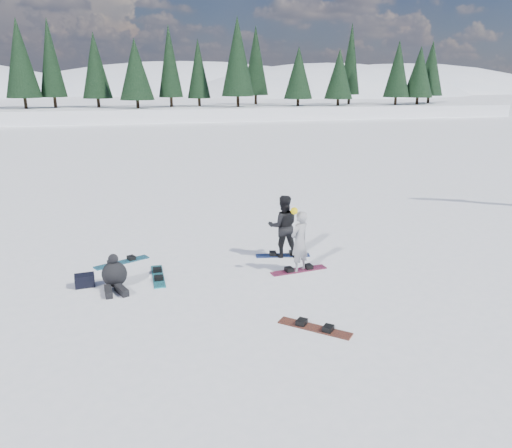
{
  "coord_description": "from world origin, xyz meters",
  "views": [
    {
      "loc": [
        -5.27,
        -10.01,
        4.73
      ],
      "look_at": [
        -2.14,
        2.14,
        1.1
      ],
      "focal_mm": 35.0,
      "sensor_mm": 36.0,
      "label": 1
    }
  ],
  "objects_px": {
    "snowboard_loose_a": "(158,276)",
    "seated_rider": "(114,275)",
    "snowboarder_man": "(283,226)",
    "snowboarder_woman": "(299,241)",
    "gear_bag": "(85,280)",
    "snowboard_loose_b": "(315,328)",
    "snowboard_loose_c": "(122,262)"
  },
  "relations": [
    {
      "from": "snowboard_loose_a",
      "to": "seated_rider",
      "type": "bearing_deg",
      "value": 112.92
    },
    {
      "from": "snowboarder_man",
      "to": "seated_rider",
      "type": "bearing_deg",
      "value": 22.34
    },
    {
      "from": "seated_rider",
      "to": "snowboarder_woman",
      "type": "bearing_deg",
      "value": -14.53
    },
    {
      "from": "snowboarder_man",
      "to": "gear_bag",
      "type": "height_order",
      "value": "snowboarder_man"
    },
    {
      "from": "snowboard_loose_a",
      "to": "snowboard_loose_b",
      "type": "distance_m",
      "value": 4.51
    },
    {
      "from": "seated_rider",
      "to": "snowboard_loose_b",
      "type": "bearing_deg",
      "value": -52.47
    },
    {
      "from": "gear_bag",
      "to": "snowboard_loose_a",
      "type": "relative_size",
      "value": 0.3
    },
    {
      "from": "snowboarder_woman",
      "to": "snowboard_loose_a",
      "type": "distance_m",
      "value": 3.66
    },
    {
      "from": "snowboard_loose_a",
      "to": "snowboard_loose_b",
      "type": "xyz_separation_m",
      "value": [
        2.82,
        -3.52,
        0.0
      ]
    },
    {
      "from": "seated_rider",
      "to": "gear_bag",
      "type": "bearing_deg",
      "value": 146.51
    },
    {
      "from": "snowboard_loose_c",
      "to": "snowboard_loose_b",
      "type": "xyz_separation_m",
      "value": [
        3.7,
        -4.77,
        0.0
      ]
    },
    {
      "from": "seated_rider",
      "to": "snowboard_loose_a",
      "type": "height_order",
      "value": "seated_rider"
    },
    {
      "from": "seated_rider",
      "to": "snowboard_loose_c",
      "type": "distance_m",
      "value": 1.71
    },
    {
      "from": "snowboard_loose_c",
      "to": "snowboarder_man",
      "type": "bearing_deg",
      "value": -32.41
    },
    {
      "from": "snowboarder_woman",
      "to": "seated_rider",
      "type": "bearing_deg",
      "value": -32.27
    },
    {
      "from": "gear_bag",
      "to": "snowboarder_woman",
      "type": "bearing_deg",
      "value": -3.53
    },
    {
      "from": "seated_rider",
      "to": "gear_bag",
      "type": "height_order",
      "value": "seated_rider"
    },
    {
      "from": "snowboarder_man",
      "to": "seated_rider",
      "type": "relative_size",
      "value": 1.68
    },
    {
      "from": "snowboarder_woman",
      "to": "snowboard_loose_b",
      "type": "bearing_deg",
      "value": 45.27
    },
    {
      "from": "snowboard_loose_c",
      "to": "snowboard_loose_b",
      "type": "distance_m",
      "value": 6.03
    },
    {
      "from": "snowboard_loose_a",
      "to": "snowboard_loose_c",
      "type": "distance_m",
      "value": 1.52
    },
    {
      "from": "snowboard_loose_a",
      "to": "snowboarder_woman",
      "type": "bearing_deg",
      "value": -97.86
    },
    {
      "from": "seated_rider",
      "to": "snowboard_loose_c",
      "type": "relative_size",
      "value": 0.69
    },
    {
      "from": "seated_rider",
      "to": "gear_bag",
      "type": "xyz_separation_m",
      "value": [
        -0.7,
        0.25,
        -0.17
      ]
    },
    {
      "from": "snowboarder_man",
      "to": "snowboard_loose_c",
      "type": "relative_size",
      "value": 1.16
    },
    {
      "from": "snowboarder_woman",
      "to": "snowboard_loose_a",
      "type": "bearing_deg",
      "value": -39.43
    },
    {
      "from": "seated_rider",
      "to": "snowboard_loose_a",
      "type": "relative_size",
      "value": 0.69
    },
    {
      "from": "snowboarder_woman",
      "to": "gear_bag",
      "type": "distance_m",
      "value": 5.31
    },
    {
      "from": "seated_rider",
      "to": "snowboard_loose_b",
      "type": "relative_size",
      "value": 0.69
    },
    {
      "from": "snowboard_loose_c",
      "to": "snowboard_loose_b",
      "type": "bearing_deg",
      "value": -77.44
    },
    {
      "from": "snowboarder_woman",
      "to": "snowboard_loose_c",
      "type": "xyz_separation_m",
      "value": [
        -4.41,
        1.75,
        -0.79
      ]
    },
    {
      "from": "gear_bag",
      "to": "snowboard_loose_a",
      "type": "distance_m",
      "value": 1.74
    }
  ]
}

